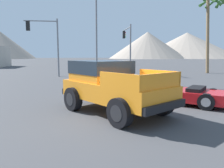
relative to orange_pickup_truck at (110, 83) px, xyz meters
The scene contains 10 objects.
ground_plane 1.28m from the orange_pickup_truck, 67.21° to the right, with size 320.00×320.00×0.00m, color #424244.
orange_pickup_truck is the anchor object (origin of this frame).
red_convertible_car 3.60m from the orange_pickup_truck, 17.63° to the left, with size 4.31×4.05×1.03m.
parked_car_blue 27.24m from the orange_pickup_truck, 90.95° to the left, with size 3.04×4.87×1.20m.
parked_car_silver 21.65m from the orange_pickup_truck, 83.11° to the left, with size 4.55×2.07×1.21m.
traffic_light_main 15.47m from the orange_pickup_truck, 107.80° to the left, with size 3.27×0.38×5.75m.
traffic_light_crosswalk 17.26m from the orange_pickup_truck, 76.04° to the left, with size 0.38×4.41×5.40m.
street_lamp_post 10.77m from the orange_pickup_truck, 89.09° to the left, with size 0.90×0.24×8.69m.
palm_tree_tall 22.28m from the orange_pickup_truck, 49.34° to the left, with size 3.07×3.09×9.27m.
distant_mountain_range 135.42m from the orange_pickup_truck, 71.83° to the left, with size 171.02×69.28×16.97m.
Camera 1 is at (-1.32, -7.72, 2.20)m, focal length 35.00 mm.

